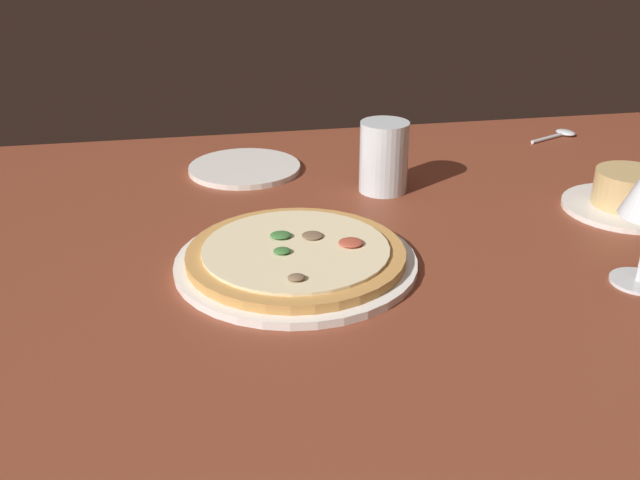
# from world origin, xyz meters

# --- Properties ---
(dining_table) EXTENTS (1.50, 1.10, 0.04)m
(dining_table) POSITION_xyz_m (0.00, 0.00, 0.02)
(dining_table) COLOR brown
(dining_table) RESTS_ON ground
(pizza_main) EXTENTS (0.30, 0.30, 0.03)m
(pizza_main) POSITION_xyz_m (-0.06, -0.01, 0.05)
(pizza_main) COLOR white
(pizza_main) RESTS_ON dining_table
(ramekin_on_saucer) EXTENTS (0.18, 0.18, 0.06)m
(ramekin_on_saucer) POSITION_xyz_m (0.43, 0.08, 0.06)
(ramekin_on_saucer) COLOR silver
(ramekin_on_saucer) RESTS_ON dining_table
(water_glass) EXTENTS (0.07, 0.07, 0.11)m
(water_glass) POSITION_xyz_m (0.11, 0.22, 0.09)
(water_glass) COLOR silver
(water_glass) RESTS_ON dining_table
(side_plate) EXTENTS (0.18, 0.18, 0.01)m
(side_plate) POSITION_xyz_m (-0.09, 0.34, 0.04)
(side_plate) COLOR silver
(side_plate) RESTS_ON dining_table
(spoon) EXTENTS (0.11, 0.07, 0.01)m
(spoon) POSITION_xyz_m (0.51, 0.42, 0.04)
(spoon) COLOR silver
(spoon) RESTS_ON dining_table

